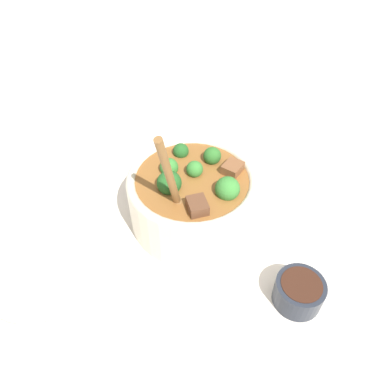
# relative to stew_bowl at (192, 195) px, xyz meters

# --- Properties ---
(ground_plane) EXTENTS (4.00, 4.00, 0.00)m
(ground_plane) POSITION_rel_stew_bowl_xyz_m (0.00, -0.00, -0.06)
(ground_plane) COLOR silver
(stew_bowl) EXTENTS (0.22, 0.22, 0.25)m
(stew_bowl) POSITION_rel_stew_bowl_xyz_m (0.00, 0.00, 0.00)
(stew_bowl) COLOR beige
(stew_bowl) RESTS_ON ground_plane
(condiment_bowl) EXTENTS (0.08, 0.08, 0.05)m
(condiment_bowl) POSITION_rel_stew_bowl_xyz_m (-0.22, -0.06, -0.04)
(condiment_bowl) COLOR #232833
(condiment_bowl) RESTS_ON ground_plane
(empty_plate) EXTENTS (0.21, 0.21, 0.02)m
(empty_plate) POSITION_rel_stew_bowl_xyz_m (0.01, 0.27, -0.05)
(empty_plate) COLOR silver
(empty_plate) RESTS_ON ground_plane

